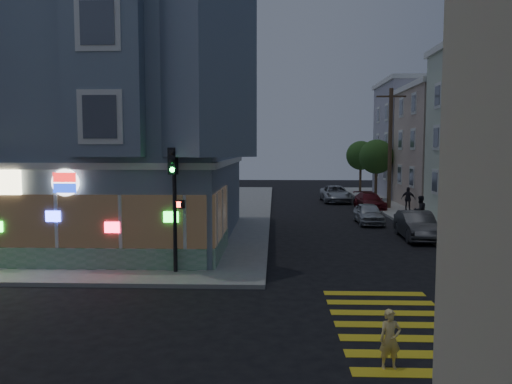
# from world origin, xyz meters

# --- Properties ---
(ground) EXTENTS (120.00, 120.00, 0.00)m
(ground) POSITION_xyz_m (0.00, 0.00, 0.00)
(ground) COLOR black
(ground) RESTS_ON ground
(sidewalk_nw) EXTENTS (33.00, 42.00, 0.15)m
(sidewalk_nw) POSITION_xyz_m (-13.50, 23.00, 0.07)
(sidewalk_nw) COLOR gray
(sidewalk_nw) RESTS_ON ground
(corner_building) EXTENTS (14.60, 14.60, 11.40)m
(corner_building) POSITION_xyz_m (-6.00, 10.98, 5.82)
(corner_building) COLOR slate
(corner_building) RESTS_ON sidewalk_nw
(row_house_c) EXTENTS (12.00, 8.60, 9.00)m
(row_house_c) POSITION_xyz_m (19.50, 25.00, 4.65)
(row_house_c) COLOR tan
(row_house_c) RESTS_ON sidewalk_ne
(row_house_d) EXTENTS (12.00, 8.60, 10.50)m
(row_house_d) POSITION_xyz_m (19.50, 34.00, 5.40)
(row_house_d) COLOR #A29FAF
(row_house_d) RESTS_ON sidewalk_ne
(utility_pole) EXTENTS (2.20, 0.30, 9.00)m
(utility_pole) POSITION_xyz_m (12.00, 24.00, 4.80)
(utility_pole) COLOR #4C3826
(utility_pole) RESTS_ON sidewalk_ne
(street_tree_near) EXTENTS (3.00, 3.00, 5.30)m
(street_tree_near) POSITION_xyz_m (12.20, 30.00, 3.94)
(street_tree_near) COLOR #4C3826
(street_tree_near) RESTS_ON sidewalk_ne
(street_tree_far) EXTENTS (3.00, 3.00, 5.30)m
(street_tree_far) POSITION_xyz_m (12.20, 38.00, 3.94)
(street_tree_far) COLOR #4C3826
(street_tree_far) RESTS_ON sidewalk_ne
(running_child) EXTENTS (0.50, 0.35, 1.28)m
(running_child) POSITION_xyz_m (5.75, -3.84, 0.64)
(running_child) COLOR #F2D57B
(running_child) RESTS_ON ground
(pedestrian_a) EXTENTS (1.02, 0.92, 1.73)m
(pedestrian_a) POSITION_xyz_m (11.90, 15.49, 1.01)
(pedestrian_a) COLOR black
(pedestrian_a) RESTS_ON sidewalk_ne
(pedestrian_b) EXTENTS (1.08, 0.73, 1.71)m
(pedestrian_b) POSITION_xyz_m (13.00, 22.27, 1.01)
(pedestrian_b) COLOR #25242C
(pedestrian_b) RESTS_ON sidewalk_ne
(parked_car_a) EXTENTS (1.53, 3.78, 1.29)m
(parked_car_a) POSITION_xyz_m (9.11, 16.68, 0.64)
(parked_car_a) COLOR #B6BBBF
(parked_car_a) RESTS_ON ground
(parked_car_b) EXTENTS (1.67, 4.39, 1.43)m
(parked_car_b) POSITION_xyz_m (10.59, 11.48, 0.72)
(parked_car_b) COLOR #393B3E
(parked_car_b) RESTS_ON ground
(parked_car_c) EXTENTS (2.10, 4.49, 1.27)m
(parked_car_c) POSITION_xyz_m (10.57, 24.13, 0.63)
(parked_car_c) COLOR maroon
(parked_car_c) RESTS_ON ground
(parked_car_d) EXTENTS (2.50, 5.20, 1.43)m
(parked_car_d) POSITION_xyz_m (8.60, 29.33, 0.71)
(parked_car_d) COLOR #A8ADB3
(parked_car_d) RESTS_ON ground
(traffic_signal) EXTENTS (0.57, 0.51, 4.56)m
(traffic_signal) POSITION_xyz_m (-0.31, 3.60, 3.23)
(traffic_signal) COLOR black
(traffic_signal) RESTS_ON sidewalk_nw
(fire_hydrant) EXTENTS (0.40, 0.23, 0.69)m
(fire_hydrant) POSITION_xyz_m (11.30, 15.39, 0.51)
(fire_hydrant) COLOR silver
(fire_hydrant) RESTS_ON sidewalk_ne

